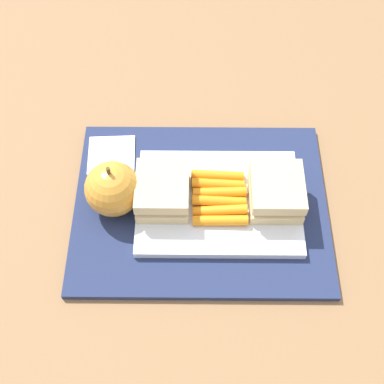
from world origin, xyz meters
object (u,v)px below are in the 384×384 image
(sandwich_half_left, at_px, (276,192))
(carrot_sticks_bundle, at_px, (219,197))
(sandwich_half_right, at_px, (163,191))
(apple, at_px, (113,186))
(paper_napkin, at_px, (112,155))
(food_tray, at_px, (218,202))

(sandwich_half_left, relative_size, carrot_sticks_bundle, 0.91)
(sandwich_half_right, distance_m, carrot_sticks_bundle, 0.08)
(apple, bearing_deg, sandwich_half_left, 178.99)
(sandwich_half_right, xyz_separation_m, carrot_sticks_bundle, (-0.08, -0.00, -0.02))
(sandwich_half_left, relative_size, sandwich_half_right, 1.00)
(sandwich_half_right, bearing_deg, sandwich_half_left, 180.00)
(carrot_sticks_bundle, height_order, apple, apple)
(paper_napkin, bearing_deg, sandwich_half_right, 134.27)
(apple, height_order, paper_napkin, apple)
(sandwich_half_left, distance_m, apple, 0.22)
(food_tray, bearing_deg, sandwich_half_left, 180.00)
(sandwich_half_left, distance_m, carrot_sticks_bundle, 0.08)
(sandwich_half_left, bearing_deg, apple, -1.01)
(apple, bearing_deg, paper_napkin, -79.90)
(sandwich_half_left, height_order, paper_napkin, sandwich_half_left)
(food_tray, height_order, sandwich_half_right, sandwich_half_right)
(food_tray, height_order, carrot_sticks_bundle, carrot_sticks_bundle)
(sandwich_half_left, xyz_separation_m, apple, (0.22, -0.00, 0.00))
(apple, relative_size, paper_napkin, 1.26)
(sandwich_half_left, xyz_separation_m, sandwich_half_right, (0.16, 0.00, 0.00))
(carrot_sticks_bundle, bearing_deg, apple, -1.52)
(food_tray, distance_m, sandwich_half_right, 0.08)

